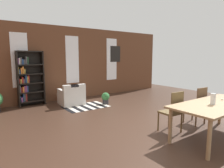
{
  "coord_description": "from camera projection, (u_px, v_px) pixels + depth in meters",
  "views": [
    {
      "loc": [
        -3.29,
        -2.82,
        1.7
      ],
      "look_at": [
        -0.04,
        1.69,
        0.92
      ],
      "focal_mm": 31.13,
      "sensor_mm": 36.0,
      "label": 1
    }
  ],
  "objects": [
    {
      "name": "armchair_white",
      "position": [
        72.0,
        97.0,
        6.98
      ],
      "size": [
        0.85,
        0.85,
        0.75
      ],
      "color": "silver",
      "rests_on": "ground"
    },
    {
      "name": "vase_on_table",
      "position": [
        213.0,
        99.0,
        3.89
      ],
      "size": [
        0.1,
        0.1,
        0.22
      ],
      "primitive_type": "cylinder",
      "color": "silver",
      "rests_on": "dining_table"
    },
    {
      "name": "striped_rug",
      "position": [
        86.0,
        106.0,
        6.69
      ],
      "size": [
        1.47,
        0.99,
        0.01
      ],
      "color": "black",
      "rests_on": "ground"
    },
    {
      "name": "bookshelf_tall",
      "position": [
        29.0,
        78.0,
        6.73
      ],
      "size": [
        0.88,
        0.3,
        1.9
      ],
      "color": "black",
      "rests_on": "ground"
    },
    {
      "name": "window_pane_2",
      "position": [
        112.0,
        59.0,
        8.91
      ],
      "size": [
        0.55,
        0.02,
        1.87
      ],
      "primitive_type": "cube",
      "color": "white"
    },
    {
      "name": "dining_chair_far_left",
      "position": [
        173.0,
        110.0,
        4.33
      ],
      "size": [
        0.42,
        0.42,
        0.95
      ],
      "color": "brown",
      "rests_on": "ground"
    },
    {
      "name": "ground_plane",
      "position": [
        157.0,
        132.0,
        4.4
      ],
      "size": [
        11.67,
        11.67,
        0.0
      ],
      "primitive_type": "plane",
      "color": "#402A1E"
    },
    {
      "name": "framed_picture",
      "position": [
        115.0,
        54.0,
        8.99
      ],
      "size": [
        0.56,
        0.03,
        0.72
      ],
      "primitive_type": "cube",
      "color": "black"
    },
    {
      "name": "dining_chair_far_right",
      "position": [
        197.0,
        104.0,
        4.9
      ],
      "size": [
        0.43,
        0.43,
        0.95
      ],
      "color": "brown",
      "rests_on": "ground"
    },
    {
      "name": "potted_plant_by_shelf",
      "position": [
        105.0,
        98.0,
        7.03
      ],
      "size": [
        0.29,
        0.29,
        0.42
      ],
      "color": "#333338",
      "rests_on": "ground"
    },
    {
      "name": "window_pane_0",
      "position": [
        20.0,
        60.0,
        6.66
      ],
      "size": [
        0.55,
        0.02,
        1.87
      ],
      "primitive_type": "cube",
      "color": "white"
    },
    {
      "name": "window_pane_1",
      "position": [
        72.0,
        60.0,
        7.79
      ],
      "size": [
        0.55,
        0.02,
        1.87
      ],
      "primitive_type": "cube",
      "color": "white"
    },
    {
      "name": "back_wall_brick",
      "position": [
        72.0,
        63.0,
        7.86
      ],
      "size": [
        9.32,
        0.12,
        2.88
      ],
      "primitive_type": "cube",
      "color": "brown",
      "rests_on": "ground"
    },
    {
      "name": "tealight_candle_1",
      "position": [
        222.0,
        99.0,
        4.3
      ],
      "size": [
        0.04,
        0.04,
        0.03
      ],
      "primitive_type": "cylinder",
      "color": "silver",
      "rests_on": "dining_table"
    },
    {
      "name": "dining_table",
      "position": [
        217.0,
        107.0,
        4.02
      ],
      "size": [
        2.19,
        0.97,
        0.75
      ],
      "color": "#A0825C",
      "rests_on": "ground"
    }
  ]
}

